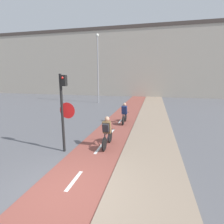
{
  "coord_description": "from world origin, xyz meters",
  "views": [
    {
      "loc": [
        2.29,
        -3.98,
        3.21
      ],
      "look_at": [
        0.0,
        5.54,
        1.2
      ],
      "focal_mm": 28.0,
      "sensor_mm": 36.0,
      "label": 1
    }
  ],
  "objects_px": {
    "traffic_light_pole": "(64,105)",
    "cyclist_near": "(107,132)",
    "street_lamp_far": "(98,63)",
    "cyclist_far": "(124,114)"
  },
  "relations": [
    {
      "from": "cyclist_near",
      "to": "cyclist_far",
      "type": "xyz_separation_m",
      "value": [
        0.09,
        4.28,
        -0.04
      ]
    },
    {
      "from": "traffic_light_pole",
      "to": "cyclist_far",
      "type": "height_order",
      "value": "traffic_light_pole"
    },
    {
      "from": "cyclist_near",
      "to": "cyclist_far",
      "type": "relative_size",
      "value": 1.01
    },
    {
      "from": "street_lamp_far",
      "to": "cyclist_far",
      "type": "bearing_deg",
      "value": -61.85
    },
    {
      "from": "traffic_light_pole",
      "to": "cyclist_near",
      "type": "relative_size",
      "value": 2.01
    },
    {
      "from": "street_lamp_far",
      "to": "cyclist_near",
      "type": "height_order",
      "value": "street_lamp_far"
    },
    {
      "from": "traffic_light_pole",
      "to": "cyclist_near",
      "type": "bearing_deg",
      "value": 29.16
    },
    {
      "from": "street_lamp_far",
      "to": "cyclist_far",
      "type": "relative_size",
      "value": 4.93
    },
    {
      "from": "street_lamp_far",
      "to": "cyclist_far",
      "type": "distance_m",
      "value": 10.93
    },
    {
      "from": "cyclist_near",
      "to": "street_lamp_far",
      "type": "bearing_deg",
      "value": 109.55
    }
  ]
}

